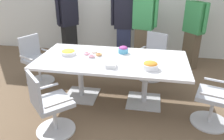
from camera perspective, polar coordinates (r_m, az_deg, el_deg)
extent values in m
cube|color=brown|center=(3.99, 0.00, -7.29)|extent=(10.00, 10.00, 0.01)
cube|color=silver|center=(3.66, 0.00, 2.57)|extent=(2.40, 1.20, 0.04)
cube|color=silver|center=(4.10, -7.63, -6.29)|extent=(0.56, 0.56, 0.02)
cylinder|color=silver|center=(3.93, -7.91, -1.80)|extent=(0.09, 0.09, 0.69)
cube|color=silver|center=(3.93, 7.98, -7.77)|extent=(0.56, 0.56, 0.02)
cylinder|color=silver|center=(3.75, 8.30, -3.15)|extent=(0.09, 0.09, 0.69)
cylinder|color=silver|center=(3.38, -13.88, -14.36)|extent=(0.76, 0.76, 0.02)
cylinder|color=silver|center=(3.25, -14.26, -11.39)|extent=(0.05, 0.05, 0.41)
cube|color=#ADB2BC|center=(3.12, -14.70, -7.91)|extent=(0.65, 0.65, 0.06)
cube|color=#ADB2BC|center=(2.96, -18.98, -5.05)|extent=(0.34, 0.34, 0.42)
cube|color=silver|center=(3.27, -16.47, -4.16)|extent=(0.28, 0.28, 0.02)
cube|color=silver|center=(2.86, -13.18, -8.10)|extent=(0.28, 0.28, 0.02)
cylinder|color=silver|center=(3.71, 23.21, -11.88)|extent=(0.67, 0.67, 0.02)
cylinder|color=silver|center=(3.60, 23.77, -9.09)|extent=(0.05, 0.05, 0.41)
cube|color=#ADB2BC|center=(3.48, 24.41, -5.87)|extent=(0.57, 0.57, 0.06)
cube|color=silver|center=(3.21, 24.40, -6.02)|extent=(0.36, 0.14, 0.02)
cube|color=silver|center=(3.65, 25.06, -2.47)|extent=(0.36, 0.14, 0.02)
cylinder|color=silver|center=(4.78, 9.45, -1.71)|extent=(0.72, 0.72, 0.02)
cylinder|color=silver|center=(4.69, 9.63, 0.65)|extent=(0.05, 0.05, 0.41)
cube|color=#ADB2BC|center=(4.61, 9.83, 3.31)|extent=(0.61, 0.61, 0.06)
cube|color=#ADB2BC|center=(4.71, 11.21, 6.76)|extent=(0.41, 0.22, 0.42)
cube|color=silver|center=(4.47, 12.74, 4.05)|extent=(0.19, 0.35, 0.02)
cube|color=silver|center=(4.67, 7.25, 5.34)|extent=(0.19, 0.35, 0.02)
cylinder|color=silver|center=(4.78, -17.46, -2.59)|extent=(0.72, 0.72, 0.02)
cylinder|color=silver|center=(4.69, -17.78, -0.24)|extent=(0.05, 0.05, 0.41)
cube|color=#ADB2BC|center=(4.60, -18.15, 2.40)|extent=(0.61, 0.61, 0.06)
cube|color=#ADB2BC|center=(4.69, -20.09, 5.65)|extent=(0.22, 0.41, 0.42)
cube|color=silver|center=(4.70, -15.99, 4.69)|extent=(0.35, 0.18, 0.02)
cube|color=silver|center=(4.43, -20.83, 2.84)|extent=(0.35, 0.18, 0.02)
cube|color=black|center=(5.71, -10.55, 6.93)|extent=(0.35, 0.38, 0.83)
cube|color=black|center=(5.54, -11.15, 14.29)|extent=(0.43, 0.49, 0.66)
cylinder|color=black|center=(5.69, -8.90, 15.03)|extent=(0.11, 0.11, 0.59)
cylinder|color=black|center=(5.40, -13.56, 14.17)|extent=(0.11, 0.11, 0.59)
cube|color=#232842|center=(5.38, 2.96, 6.20)|extent=(0.33, 0.22, 0.82)
cube|color=black|center=(5.20, 3.14, 13.95)|extent=(0.45, 0.25, 0.65)
cylinder|color=black|center=(5.19, 6.16, 14.19)|extent=(0.09, 0.09, 0.59)
cylinder|color=black|center=(5.22, 0.15, 14.38)|extent=(0.09, 0.09, 0.59)
cube|color=brown|center=(5.24, 7.58, 5.69)|extent=(0.36, 0.28, 0.86)
cube|color=#388C4C|center=(5.05, 8.07, 14.00)|extent=(0.48, 0.34, 0.68)
cylinder|color=#388C4C|center=(4.96, 11.06, 14.02)|extent=(0.10, 0.10, 0.61)
cylinder|color=#388C4C|center=(5.13, 5.21, 14.69)|extent=(0.10, 0.10, 0.61)
cube|color=brown|center=(5.36, 19.17, 4.70)|extent=(0.36, 0.37, 0.81)
cube|color=#388C4C|center=(5.18, 20.29, 12.30)|extent=(0.45, 0.48, 0.64)
cylinder|color=#388C4C|center=(5.01, 22.63, 11.95)|extent=(0.11, 0.11, 0.58)
cylinder|color=#388C4C|center=(5.34, 18.19, 13.27)|extent=(0.11, 0.11, 0.58)
cylinder|color=#4C9EC6|center=(3.90, 2.84, 4.92)|extent=(0.17, 0.17, 0.08)
ellipsoid|color=#9E3D8E|center=(3.88, 2.86, 5.50)|extent=(0.15, 0.15, 0.08)
cylinder|color=white|center=(3.31, 9.64, 0.95)|extent=(0.23, 0.23, 0.08)
ellipsoid|color=orange|center=(3.30, 9.68, 1.56)|extent=(0.20, 0.20, 0.07)
cylinder|color=white|center=(3.89, -10.93, 4.27)|extent=(0.25, 0.25, 0.06)
ellipsoid|color=yellow|center=(3.88, -10.96, 4.69)|extent=(0.22, 0.22, 0.05)
cylinder|color=white|center=(3.80, -4.80, 3.79)|extent=(0.30, 0.30, 0.01)
torus|color=tan|center=(3.76, -3.34, 3.94)|extent=(0.11, 0.11, 0.03)
torus|color=white|center=(3.89, -4.51, 4.62)|extent=(0.11, 0.11, 0.03)
torus|color=pink|center=(3.82, -6.33, 4.16)|extent=(0.11, 0.11, 0.03)
torus|color=pink|center=(3.70, -5.16, 3.55)|extent=(0.11, 0.11, 0.03)
cube|color=white|center=(3.32, -0.23, 1.18)|extent=(0.15, 0.15, 0.06)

